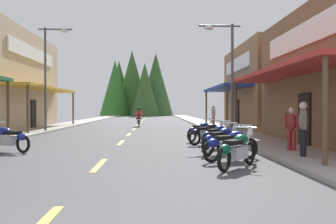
{
  "coord_description": "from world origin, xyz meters",
  "views": [
    {
      "loc": [
        1.49,
        -2.81,
        1.54
      ],
      "look_at": [
        2.28,
        20.49,
        1.28
      ],
      "focal_mm": 41.26,
      "sensor_mm": 36.0,
      "label": 1
    }
  ],
  "objects_px": {
    "motorcycle_parked_right_2": "(221,139)",
    "motorcycle_parked_right_5": "(201,131)",
    "streetlamp_right": "(226,63)",
    "pedestrian_browsing": "(292,127)",
    "motorcycle_parked_right_3": "(217,135)",
    "motorcycle_parked_right_4": "(208,133)",
    "motorcycle_parked_right_0": "(237,149)",
    "pedestrian_waiting": "(303,126)",
    "motorcycle_parked_left_3": "(8,138)",
    "streetlamp_left": "(50,65)",
    "rider_cruising_lead": "(139,119)",
    "pedestrian_by_shop": "(213,115)",
    "motorcycle_parked_right_1": "(231,144)"
  },
  "relations": [
    {
      "from": "streetlamp_left",
      "to": "rider_cruising_lead",
      "type": "relative_size",
      "value": 3.05
    },
    {
      "from": "motorcycle_parked_right_2",
      "to": "motorcycle_parked_right_3",
      "type": "bearing_deg",
      "value": 40.16
    },
    {
      "from": "streetlamp_right",
      "to": "pedestrian_browsing",
      "type": "bearing_deg",
      "value": -81.48
    },
    {
      "from": "motorcycle_parked_right_4",
      "to": "rider_cruising_lead",
      "type": "height_order",
      "value": "rider_cruising_lead"
    },
    {
      "from": "motorcycle_parked_right_0",
      "to": "pedestrian_waiting",
      "type": "xyz_separation_m",
      "value": [
        2.24,
        1.41,
        0.51
      ]
    },
    {
      "from": "motorcycle_parked_right_4",
      "to": "motorcycle_parked_left_3",
      "type": "xyz_separation_m",
      "value": [
        -7.28,
        -2.42,
        0.0
      ]
    },
    {
      "from": "motorcycle_parked_right_1",
      "to": "rider_cruising_lead",
      "type": "height_order",
      "value": "rider_cruising_lead"
    },
    {
      "from": "motorcycle_parked_right_1",
      "to": "motorcycle_parked_left_3",
      "type": "distance_m",
      "value": 7.68
    },
    {
      "from": "motorcycle_parked_right_4",
      "to": "motorcycle_parked_right_5",
      "type": "bearing_deg",
      "value": 56.94
    },
    {
      "from": "motorcycle_parked_right_0",
      "to": "pedestrian_browsing",
      "type": "distance_m",
      "value": 3.85
    },
    {
      "from": "pedestrian_browsing",
      "to": "motorcycle_parked_right_0",
      "type": "bearing_deg",
      "value": 18.57
    },
    {
      "from": "motorcycle_parked_right_4",
      "to": "motorcycle_parked_left_3",
      "type": "relative_size",
      "value": 0.95
    },
    {
      "from": "motorcycle_parked_right_0",
      "to": "motorcycle_parked_right_5",
      "type": "relative_size",
      "value": 1.08
    },
    {
      "from": "streetlamp_right",
      "to": "streetlamp_left",
      "type": "bearing_deg",
      "value": 152.96
    },
    {
      "from": "motorcycle_parked_left_3",
      "to": "pedestrian_by_shop",
      "type": "distance_m",
      "value": 18.04
    },
    {
      "from": "motorcycle_parked_right_4",
      "to": "motorcycle_parked_left_3",
      "type": "distance_m",
      "value": 7.67
    },
    {
      "from": "motorcycle_parked_right_1",
      "to": "motorcycle_parked_right_4",
      "type": "height_order",
      "value": "same"
    },
    {
      "from": "motorcycle_parked_right_1",
      "to": "pedestrian_browsing",
      "type": "distance_m",
      "value": 2.82
    },
    {
      "from": "motorcycle_parked_right_2",
      "to": "streetlamp_left",
      "type": "bearing_deg",
      "value": 81.81
    },
    {
      "from": "streetlamp_left",
      "to": "motorcycle_parked_right_5",
      "type": "distance_m",
      "value": 11.63
    },
    {
      "from": "pedestrian_browsing",
      "to": "pedestrian_waiting",
      "type": "bearing_deg",
      "value": 50.57
    },
    {
      "from": "motorcycle_parked_right_1",
      "to": "motorcycle_parked_left_3",
      "type": "bearing_deg",
      "value": 129.22
    },
    {
      "from": "pedestrian_by_shop",
      "to": "motorcycle_parked_right_2",
      "type": "bearing_deg",
      "value": 64.98
    },
    {
      "from": "motorcycle_parked_right_1",
      "to": "pedestrian_waiting",
      "type": "bearing_deg",
      "value": -32.3
    },
    {
      "from": "motorcycle_parked_right_3",
      "to": "motorcycle_parked_right_4",
      "type": "xyz_separation_m",
      "value": [
        -0.16,
        1.38,
        0.0
      ]
    },
    {
      "from": "rider_cruising_lead",
      "to": "pedestrian_browsing",
      "type": "xyz_separation_m",
      "value": [
        5.84,
        -18.62,
        0.24
      ]
    },
    {
      "from": "motorcycle_parked_right_0",
      "to": "motorcycle_parked_right_3",
      "type": "bearing_deg",
      "value": 33.8
    },
    {
      "from": "streetlamp_right",
      "to": "pedestrian_by_shop",
      "type": "height_order",
      "value": "streetlamp_right"
    },
    {
      "from": "streetlamp_left",
      "to": "motorcycle_parked_right_2",
      "type": "relative_size",
      "value": 4.13
    },
    {
      "from": "motorcycle_parked_right_1",
      "to": "motorcycle_parked_right_2",
      "type": "bearing_deg",
      "value": 57.78
    },
    {
      "from": "motorcycle_parked_left_3",
      "to": "motorcycle_parked_right_0",
      "type": "bearing_deg",
      "value": -178.29
    },
    {
      "from": "streetlamp_right",
      "to": "pedestrian_by_shop",
      "type": "relative_size",
      "value": 3.42
    },
    {
      "from": "streetlamp_left",
      "to": "rider_cruising_lead",
      "type": "distance_m",
      "value": 9.36
    },
    {
      "from": "motorcycle_parked_right_1",
      "to": "motorcycle_parked_right_5",
      "type": "bearing_deg",
      "value": 58.46
    },
    {
      "from": "streetlamp_right",
      "to": "motorcycle_parked_left_3",
      "type": "relative_size",
      "value": 3.01
    },
    {
      "from": "streetlamp_right",
      "to": "rider_cruising_lead",
      "type": "bearing_deg",
      "value": 111.96
    },
    {
      "from": "rider_cruising_lead",
      "to": "pedestrian_browsing",
      "type": "distance_m",
      "value": 19.51
    },
    {
      "from": "motorcycle_parked_right_3",
      "to": "pedestrian_by_shop",
      "type": "distance_m",
      "value": 14.46
    },
    {
      "from": "motorcycle_parked_right_2",
      "to": "motorcycle_parked_right_5",
      "type": "relative_size",
      "value": 0.97
    },
    {
      "from": "pedestrian_browsing",
      "to": "motorcycle_parked_right_2",
      "type": "bearing_deg",
      "value": -33.5
    },
    {
      "from": "streetlamp_right",
      "to": "motorcycle_parked_right_4",
      "type": "bearing_deg",
      "value": -112.49
    },
    {
      "from": "streetlamp_left",
      "to": "motorcycle_parked_right_1",
      "type": "xyz_separation_m",
      "value": [
        8.75,
        -13.27,
        -3.74
      ]
    },
    {
      "from": "streetlamp_right",
      "to": "motorcycle_parked_right_4",
      "type": "relative_size",
      "value": 3.19
    },
    {
      "from": "motorcycle_parked_right_4",
      "to": "pedestrian_by_shop",
      "type": "xyz_separation_m",
      "value": [
        2.2,
        12.92,
        0.48
      ]
    },
    {
      "from": "streetlamp_right",
      "to": "motorcycle_parked_right_0",
      "type": "distance_m",
      "value": 10.19
    },
    {
      "from": "motorcycle_parked_right_0",
      "to": "motorcycle_parked_right_4",
      "type": "height_order",
      "value": "same"
    },
    {
      "from": "motorcycle_parked_right_4",
      "to": "motorcycle_parked_right_3",
      "type": "bearing_deg",
      "value": -118.98
    },
    {
      "from": "motorcycle_parked_right_5",
      "to": "rider_cruising_lead",
      "type": "bearing_deg",
      "value": 56.81
    },
    {
      "from": "streetlamp_left",
      "to": "pedestrian_browsing",
      "type": "xyz_separation_m",
      "value": [
        11.08,
        -11.74,
        -3.33
      ]
    },
    {
      "from": "motorcycle_parked_right_4",
      "to": "pedestrian_browsing",
      "type": "height_order",
      "value": "pedestrian_browsing"
    }
  ]
}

